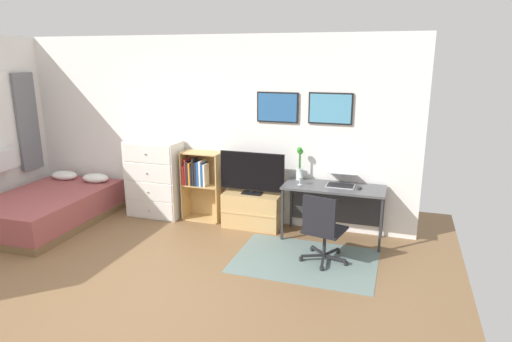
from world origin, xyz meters
The scene contains 14 objects.
ground_plane centered at (0.00, 0.00, 0.00)m, with size 7.20×7.20×0.00m, color brown.
wall_back_with_posters centered at (0.02, 2.43, 1.35)m, with size 6.12×0.09×2.70m.
area_rug centered at (1.77, 1.31, 0.00)m, with size 1.70×1.20×0.01m, color slate.
bed centered at (-2.09, 1.36, 0.23)m, with size 1.40×2.07×0.59m.
dresser centered at (-0.77, 2.15, 0.58)m, with size 0.83×0.46×1.17m.
bookshelf centered at (-0.04, 2.22, 0.61)m, with size 0.58×0.30×1.04m.
tv_stand centered at (0.80, 2.17, 0.25)m, with size 0.83×0.41×0.50m.
television centered at (0.80, 2.15, 0.81)m, with size 0.94×0.16×0.60m.
desk centered at (1.97, 2.17, 0.60)m, with size 1.33×0.56×0.74m.
office_chair centered at (1.96, 1.31, 0.46)m, with size 0.58×0.57×0.86m.
laptop centered at (2.05, 2.20, 0.80)m, with size 0.37×0.40×0.16m.
computer_mouse centered at (2.29, 2.08, 0.76)m, with size 0.06×0.10×0.03m, color #262628.
bamboo_vase centered at (1.46, 2.26, 0.97)m, with size 0.09×0.09×0.46m.
wine_glass centered at (1.52, 2.01, 0.87)m, with size 0.07×0.07×0.18m.
Camera 1 is at (2.75, -3.56, 2.42)m, focal length 31.16 mm.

